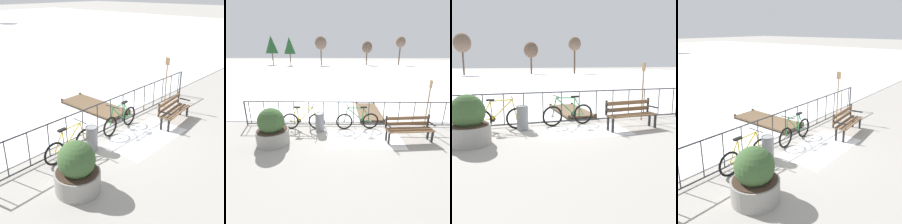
# 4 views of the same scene
# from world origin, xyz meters

# --- Properties ---
(ground_plane) EXTENTS (160.00, 160.00, 0.00)m
(ground_plane) POSITION_xyz_m (0.00, 0.00, 0.00)
(ground_plane) COLOR #9E9991
(snow_patch) EXTENTS (2.68, 1.46, 0.01)m
(snow_patch) POSITION_xyz_m (0.32, -1.20, 0.00)
(snow_patch) COLOR white
(snow_patch) RESTS_ON ground
(railing_fence) EXTENTS (9.06, 0.06, 1.07)m
(railing_fence) POSITION_xyz_m (0.00, 0.00, 0.56)
(railing_fence) COLOR #2D2D33
(railing_fence) RESTS_ON ground
(bicycle_near_railing) EXTENTS (1.71, 0.52, 0.97)m
(bicycle_near_railing) POSITION_xyz_m (0.14, -0.29, 0.37)
(bicycle_near_railing) COLOR black
(bicycle_near_railing) RESTS_ON ground
(bicycle_second) EXTENTS (1.71, 0.52, 0.97)m
(bicycle_second) POSITION_xyz_m (-2.02, -0.33, 0.37)
(bicycle_second) COLOR black
(bicycle_second) RESTS_ON ground
(park_bench) EXTENTS (1.64, 0.63, 0.89)m
(park_bench) POSITION_xyz_m (1.83, -1.24, 0.51)
(park_bench) COLOR brown
(park_bench) RESTS_ON ground
(planter_with_shrub) EXTENTS (1.07, 1.07, 1.25)m
(planter_with_shrub) POSITION_xyz_m (-2.82, -1.54, 0.55)
(planter_with_shrub) COLOR gray
(planter_with_shrub) RESTS_ON ground
(trash_bin) EXTENTS (0.35, 0.35, 0.73)m
(trash_bin) POSITION_xyz_m (-1.35, -0.50, 0.37)
(trash_bin) COLOR gray
(trash_bin) RESTS_ON ground
(oar_upright) EXTENTS (0.04, 0.16, 1.98)m
(oar_upright) POSITION_xyz_m (2.82, -0.29, 1.14)
(oar_upright) COLOR #937047
(oar_upright) RESTS_ON ground
(wooden_dock) EXTENTS (1.10, 2.83, 0.20)m
(wooden_dock) POSITION_xyz_m (0.86, 1.66, 0.12)
(wooden_dock) COLOR brown
(wooden_dock) RESTS_ON ground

